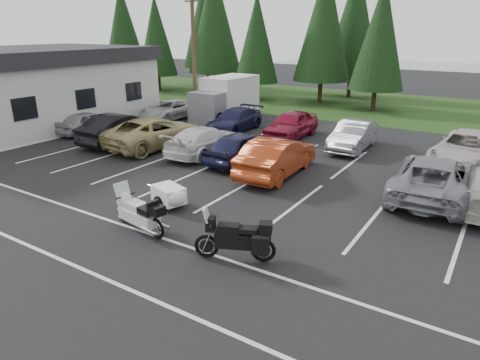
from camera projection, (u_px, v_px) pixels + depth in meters
name	position (u px, v px, depth m)	size (l,w,h in m)	color
ground	(208.00, 197.00, 16.34)	(120.00, 120.00, 0.00)	black
grass_strip	(381.00, 106.00, 35.40)	(80.00, 16.00, 0.01)	#1D3410
lake_water	(474.00, 76.00, 57.99)	(70.00, 50.00, 0.02)	slate
building	(22.00, 87.00, 27.83)	(10.60, 15.60, 4.90)	silver
utility_pole	(194.00, 50.00, 29.37)	(1.60, 0.26, 9.00)	#473321
box_truck	(222.00, 99.00, 29.84)	(2.40, 5.60, 2.90)	silver
stall_markings	(236.00, 182.00, 17.93)	(32.00, 16.00, 0.01)	silver
conifer_0	(123.00, 27.00, 46.33)	(4.58, 4.58, 10.66)	#332316
conifer_1	(156.00, 36.00, 42.53)	(3.96, 3.96, 9.22)	#332316
conifer_2	(214.00, 19.00, 40.24)	(5.10, 5.10, 11.89)	#332316
conifer_3	(257.00, 38.00, 36.90)	(3.87, 3.87, 9.02)	#332316
conifer_4	(324.00, 23.00, 34.88)	(4.80, 4.80, 11.17)	#332316
conifer_5	(380.00, 35.00, 31.61)	(4.14, 4.14, 9.63)	#332316
conifer_back_a	(207.00, 17.00, 45.52)	(5.28, 5.28, 12.30)	#332316
conifer_back_b	(355.00, 20.00, 37.94)	(4.97, 4.97, 11.58)	#332316
car_near_0	(88.00, 122.00, 26.11)	(1.61, 4.01, 1.37)	#9E9FA3
car_near_1	(121.00, 129.00, 23.72)	(1.77, 5.09, 1.68)	black
car_near_2	(155.00, 132.00, 23.02)	(2.72, 5.89, 1.64)	tan
car_near_3	(205.00, 140.00, 21.68)	(2.01, 4.95, 1.44)	silver
car_near_4	(243.00, 147.00, 20.34)	(1.80, 4.48, 1.52)	#181A3D
car_near_5	(277.00, 156.00, 18.59)	(1.76, 5.03, 1.66)	#9B3413
car_near_6	(434.00, 177.00, 16.06)	(2.67, 5.79, 1.61)	gray
car_far_0	(169.00, 110.00, 30.06)	(2.23, 4.85, 1.35)	#BCBDBB
car_far_1	(235.00, 120.00, 26.73)	(1.91, 4.69, 1.36)	#161739
car_far_2	(291.00, 124.00, 24.98)	(1.86, 4.61, 1.57)	maroon
car_far_3	(353.00, 135.00, 22.60)	(1.57, 4.52, 1.49)	gray
car_far_4	(468.00, 150.00, 19.74)	(2.65, 5.75, 1.60)	beige
touring_motorcycle	(139.00, 209.00, 13.40)	(2.63, 0.81, 1.46)	silver
cargo_trailer	(169.00, 196.00, 15.33)	(1.71, 0.96, 0.79)	white
adventure_motorcycle	(235.00, 235.00, 11.67)	(2.52, 0.88, 1.53)	black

